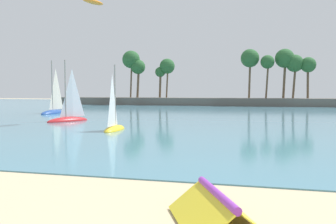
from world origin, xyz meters
TOP-DOWN VIEW (x-y plane):
  - sea at (0.00, 64.66)m, footprint 220.00×109.73m
  - palm_headland at (2.15, 79.67)m, footprint 91.05×6.35m
  - folded_kite at (2.58, 5.61)m, footprint 3.18×3.72m
  - sailboat_near_shore at (-17.39, 33.50)m, footprint 3.87×5.28m
  - sailboat_mid_bay at (-26.45, 45.35)m, footprint 2.06×6.01m
  - sailboat_toward_headland at (-8.75, 26.04)m, footprint 1.59×4.41m
  - kite_aloft_high_over_bay at (-13.89, 32.77)m, footprint 1.97×3.36m

SIDE VIEW (x-z plane):
  - sea at x=0.00m, z-range 0.00..0.06m
  - folded_kite at x=2.58m, z-range 0.14..1.08m
  - sailboat_toward_headland at x=-8.75m, z-range -2.52..3.77m
  - sailboat_near_shore at x=-17.39m, z-range -3.01..4.49m
  - sailboat_mid_bay at x=-26.45m, z-range -3.46..5.13m
  - palm_headland at x=2.15m, z-range -2.12..10.96m
  - kite_aloft_high_over_bay at x=-13.89m, z-range 12.99..13.46m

